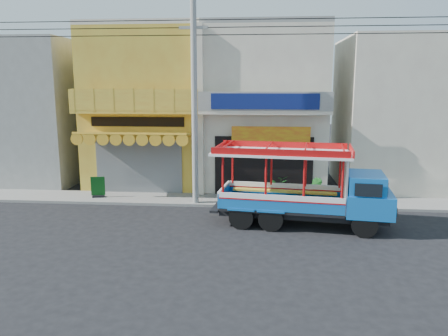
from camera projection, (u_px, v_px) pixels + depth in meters
The scene contains 13 objects.
ground at pixel (209, 230), 16.14m from camera, with size 90.00×90.00×0.00m, color black.
sidewalk at pixel (219, 200), 20.04m from camera, with size 30.00×2.00×0.12m, color slate.
shophouse_left at pixel (152, 107), 23.49m from camera, with size 6.00×7.50×8.24m.
shophouse_right at pixel (264, 107), 22.99m from camera, with size 6.00×6.75×8.24m.
party_pilaster at pixel (200, 113), 20.22m from camera, with size 0.35×0.30×8.00m, color beige.
filler_building_left at pixel (29, 112), 24.17m from camera, with size 6.00×6.00×7.60m, color gray.
filler_building_right at pixel (400, 114), 22.50m from camera, with size 6.00×6.00×7.60m, color beige.
utility_pole at pixel (198, 91), 18.49m from camera, with size 28.00×0.26×9.00m.
songthaew_truck at pixel (315, 188), 16.25m from camera, with size 6.77×2.92×3.06m.
green_sign at pixel (98, 189), 20.28m from camera, with size 0.63×0.38×0.97m.
potted_plant_a at pixel (276, 188), 19.85m from camera, with size 0.99×0.86×1.11m, color #17501A.
potted_plant_b at pixel (316, 190), 19.34m from camera, with size 0.60×0.49×1.10m, color #17501A.
potted_plant_c at pixel (314, 191), 19.59m from camera, with size 0.50×0.50×0.90m, color #17501A.
Camera 1 is at (1.86, -15.32, 5.28)m, focal length 35.00 mm.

